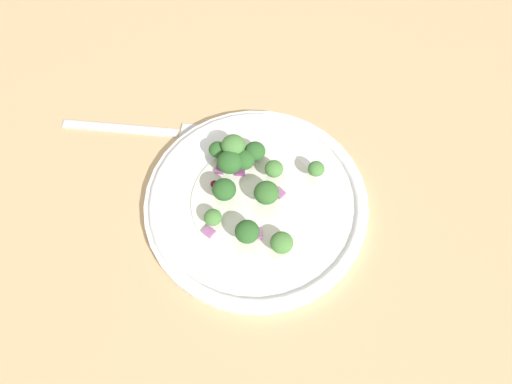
{
  "coord_description": "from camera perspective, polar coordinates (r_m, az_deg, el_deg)",
  "views": [
    {
      "loc": [
        20.73,
        -15.75,
        52.93
      ],
      "look_at": [
        -0.34,
        0.23,
        2.7
      ],
      "focal_mm": 35.04,
      "sensor_mm": 36.0,
      "label": 1
    }
  ],
  "objects": [
    {
      "name": "broccoli_floret_9",
      "position": [
        0.56,
        -4.94,
        -2.93
      ],
      "size": [
        2.0,
        2.0,
        2.02
      ],
      "color": "#ADD18E",
      "rests_on": "plate"
    },
    {
      "name": "onion_bit_0",
      "position": [
        0.59,
        -1.84,
        2.3
      ],
      "size": [
        1.42,
        1.48,
        0.45
      ],
      "primitive_type": "cube",
      "rotation": [
        0.0,
        0.0,
        0.89
      ],
      "color": "#843D75",
      "rests_on": "plate"
    },
    {
      "name": "cranberry_1",
      "position": [
        0.58,
        -4.79,
        0.9
      ],
      "size": [
        0.91,
        0.91,
        0.91
      ],
      "primitive_type": "sphere",
      "color": "#4C0A14",
      "rests_on": "plate"
    },
    {
      "name": "onion_bit_1",
      "position": [
        0.6,
        -1.13,
        3.31
      ],
      "size": [
        1.59,
        1.46,
        0.39
      ],
      "primitive_type": "cube",
      "rotation": [
        0.0,
        0.0,
        1.18
      ],
      "color": "#A35B93",
      "rests_on": "plate"
    },
    {
      "name": "broccoli_floret_4",
      "position": [
        0.59,
        -2.6,
        5.31
      ],
      "size": [
        2.83,
        2.83,
        2.86
      ],
      "color": "#8EB77A",
      "rests_on": "plate"
    },
    {
      "name": "broccoli_floret_0",
      "position": [
        0.58,
        -3.08,
        3.36
      ],
      "size": [
        3.0,
        3.0,
        3.03
      ],
      "color": "#8EB77A",
      "rests_on": "plate"
    },
    {
      "name": "broccoli_floret_11",
      "position": [
        0.59,
        -1.35,
        3.66
      ],
      "size": [
        2.52,
        2.52,
        2.55
      ],
      "color": "#ADD18E",
      "rests_on": "plate"
    },
    {
      "name": "onion_bit_2",
      "position": [
        0.55,
        0.03,
        -4.72
      ],
      "size": [
        1.65,
        1.65,
        0.59
      ],
      "primitive_type": "cube",
      "rotation": [
        0.0,
        0.0,
        2.56
      ],
      "color": "#934C84",
      "rests_on": "plate"
    },
    {
      "name": "broccoli_floret_2",
      "position": [
        0.54,
        -1.01,
        -4.58
      ],
      "size": [
        2.7,
        2.7,
        2.73
      ],
      "color": "#9EC684",
      "rests_on": "plate"
    },
    {
      "name": "onion_bit_4",
      "position": [
        0.56,
        -5.46,
        -4.5
      ],
      "size": [
        1.41,
        1.33,
        0.55
      ],
      "primitive_type": "cube",
      "rotation": [
        0.0,
        0.0,
        1.82
      ],
      "color": "#A35B93",
      "rests_on": "plate"
    },
    {
      "name": "fork",
      "position": [
        0.66,
        -12.75,
        6.94
      ],
      "size": [
        13.97,
        14.86,
        0.5
      ],
      "color": "silver",
      "rests_on": "ground_plane"
    },
    {
      "name": "broccoli_floret_1",
      "position": [
        0.54,
        2.94,
        -5.82
      ],
      "size": [
        2.51,
        2.51,
        2.54
      ],
      "color": "#ADD18E",
      "rests_on": "plate"
    },
    {
      "name": "cranberry_0",
      "position": [
        0.61,
        0.28,
        4.99
      ],
      "size": [
        0.91,
        0.91,
        0.91
      ],
      "primitive_type": "sphere",
      "color": "maroon",
      "rests_on": "plate"
    },
    {
      "name": "broccoli_floret_10",
      "position": [
        0.58,
        6.88,
        2.63
      ],
      "size": [
        1.95,
        1.95,
        1.98
      ],
      "color": "#8EB77A",
      "rests_on": "plate"
    },
    {
      "name": "broccoli_floret_5",
      "position": [
        0.6,
        -4.71,
        4.66
      ],
      "size": [
        2.08,
        2.08,
        2.11
      ],
      "color": "#9EC684",
      "rests_on": "plate"
    },
    {
      "name": "onion_bit_5",
      "position": [
        0.6,
        -4.12,
        2.66
      ],
      "size": [
        1.61,
        1.63,
        0.41
      ],
      "primitive_type": "cube",
      "rotation": [
        0.0,
        0.0,
        2.27
      ],
      "color": "#934C84",
      "rests_on": "plate"
    },
    {
      "name": "broccoli_floret_8",
      "position": [
        0.59,
        -0.12,
        4.66
      ],
      "size": [
        2.48,
        2.48,
        2.51
      ],
      "color": "#9EC684",
      "rests_on": "plate"
    },
    {
      "name": "ground_plane",
      "position": [
        0.6,
        0.02,
        -2.0
      ],
      "size": [
        180.0,
        180.0,
        2.0
      ],
      "primitive_type": "cube",
      "color": "tan"
    },
    {
      "name": "cranberry_3",
      "position": [
        0.6,
        -0.51,
        4.81
      ],
      "size": [
        0.98,
        0.98,
        0.98
      ],
      "primitive_type": "sphere",
      "color": "maroon",
      "rests_on": "plate"
    },
    {
      "name": "broccoli_floret_7",
      "position": [
        0.56,
        1.19,
        -0.11
      ],
      "size": [
        2.85,
        2.85,
        2.88
      ],
      "color": "#ADD18E",
      "rests_on": "plate"
    },
    {
      "name": "plate",
      "position": [
        0.58,
        0.0,
        -0.84
      ],
      "size": [
        26.07,
        26.07,
        1.7
      ],
      "color": "white",
      "rests_on": "ground_plane"
    },
    {
      "name": "dressing_pool",
      "position": [
        0.58,
        0.0,
        -0.64
      ],
      "size": [
        15.12,
        15.12,
        0.2
      ],
      "primitive_type": "cylinder",
      "color": "white",
      "rests_on": "plate"
    },
    {
      "name": "cranberry_2",
      "position": [
        0.6,
        -2.68,
        3.87
      ],
      "size": [
        0.91,
        0.91,
        0.91
      ],
      "primitive_type": "sphere",
      "color": "#4C0A14",
      "rests_on": "plate"
    },
    {
      "name": "onion_bit_3",
      "position": [
        0.58,
        2.65,
        -0.06
      ],
      "size": [
        1.32,
        1.13,
        0.34
      ],
      "primitive_type": "cube",
      "rotation": [
        0.0,
        0.0,
        1.66
      ],
      "color": "#A35B93",
      "rests_on": "plate"
    },
    {
      "name": "broccoli_floret_3",
      "position": [
        0.56,
        -3.65,
        0.25
      ],
      "size": [
        2.71,
        2.71,
        2.75
      ],
      "color": "#9EC684",
      "rests_on": "plate"
    },
    {
      "name": "broccoli_floret_6",
      "position": [
        0.58,
        2.05,
        2.64
      ],
      "size": [
        2.18,
        2.18,
        2.2
      ],
      "color": "#9EC684",
      "rests_on": "plate"
    }
  ]
}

